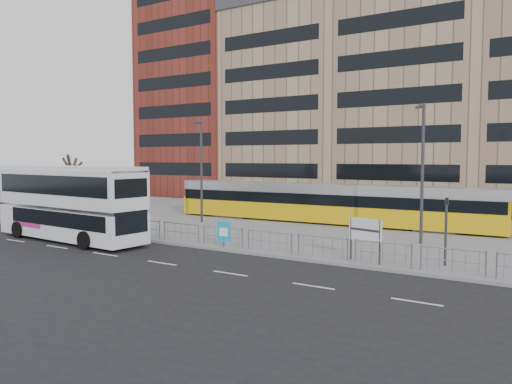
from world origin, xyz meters
The scene contains 16 objects.
ground centered at (0.00, 0.00, 0.00)m, with size 120.00×120.00×0.00m, color black.
plaza centered at (0.00, 12.00, 0.07)m, with size 64.00×24.00×0.15m, color slate.
kerb centered at (0.00, 0.05, 0.07)m, with size 64.00×0.25×0.17m, color gray.
building_row centered at (1.55, 34.27, 12.91)m, with size 70.40×18.40×31.20m.
pedestrian_barrier centered at (2.00, 0.50, 0.98)m, with size 32.07×0.07×1.10m.
road_markings centered at (1.00, -4.00, 0.01)m, with size 62.00×0.12×0.01m, color white.
double_decker_bus centered at (-7.22, -2.17, 2.45)m, with size 11.46×3.41×4.53m.
tram centered at (2.95, 12.54, 1.62)m, with size 24.98×3.13×2.94m.
station_sign centered at (10.34, 0.80, 1.57)m, with size 1.74×0.53×2.06m.
ad_panel centered at (2.45, 0.40, 0.96)m, with size 0.72×0.29×1.39m.
pedestrian centered at (-8.33, 2.35, 1.02)m, with size 0.63×0.41×1.73m, color black.
traffic_light_west centered at (-7.54, 0.50, 2.12)m, with size 0.19×0.22×3.10m.
traffic_light_east centered at (13.70, 2.01, 2.12)m, with size 0.22×0.24×3.10m.
lamp_post_west centered at (-5.15, 7.94, 4.37)m, with size 0.45×1.04×7.69m.
lamp_post_east centered at (11.29, 7.25, 4.49)m, with size 0.45×1.04×7.93m.
bare_tree centered at (-15.65, 4.46, 5.38)m, with size 4.70×4.70×7.38m.
Camera 1 is at (18.43, -21.49, 5.07)m, focal length 35.00 mm.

